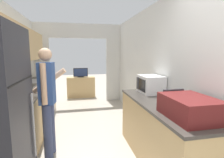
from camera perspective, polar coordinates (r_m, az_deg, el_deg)
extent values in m
cube|color=tan|center=(3.93, -27.91, 10.06)|extent=(0.32, 3.22, 0.66)
cube|color=silver|center=(3.19, 16.19, 2.11)|extent=(0.06, 6.95, 2.50)
cube|color=silver|center=(5.82, -22.70, 2.27)|extent=(0.65, 0.06, 2.05)
cube|color=silver|center=(5.88, 1.27, 2.97)|extent=(0.65, 0.06, 2.05)
cube|color=silver|center=(5.74, -11.01, 15.19)|extent=(3.08, 0.06, 0.45)
cube|color=tan|center=(3.52, -26.78, -11.60)|extent=(0.60, 2.05, 0.86)
cube|color=#3D3833|center=(3.39, -27.31, -4.46)|extent=(0.62, 2.06, 0.03)
cube|color=tan|center=(5.40, -21.47, -4.48)|extent=(0.60, 0.39, 0.86)
cube|color=#3D3833|center=(5.33, -21.71, 0.25)|extent=(0.62, 0.40, 0.03)
cube|color=#9EA3A8|center=(2.92, -29.88, -6.30)|extent=(0.42, 0.44, 0.00)
cube|color=tan|center=(2.71, 15.61, -16.97)|extent=(0.60, 1.92, 0.86)
cube|color=#3D3833|center=(2.56, 16.01, -7.82)|extent=(0.62, 1.94, 0.03)
cube|color=black|center=(1.86, -27.22, -0.46)|extent=(0.01, 0.74, 0.01)
cylinder|color=#99999E|center=(2.22, -24.21, -13.66)|extent=(0.02, 0.02, 0.74)
cube|color=#B7B7BC|center=(4.83, -22.48, -5.79)|extent=(0.62, 0.78, 0.90)
cube|color=black|center=(4.79, -18.76, -5.74)|extent=(0.01, 0.53, 0.27)
cylinder|color=#B7B7BC|center=(4.74, -18.65, -3.10)|extent=(0.02, 0.63, 0.02)
cube|color=#B7B7BC|center=(4.80, -26.22, 0.20)|extent=(0.04, 0.78, 0.14)
cylinder|color=#232328|center=(4.56, -21.64, -0.85)|extent=(0.16, 0.16, 0.01)
cylinder|color=#232328|center=(4.90, -20.99, -0.21)|extent=(0.16, 0.16, 0.01)
cylinder|color=#232328|center=(4.61, -24.68, -0.93)|extent=(0.16, 0.16, 0.01)
cylinder|color=#232328|center=(4.94, -23.83, -0.30)|extent=(0.16, 0.16, 0.01)
cylinder|color=#384266|center=(2.89, -20.25, -15.97)|extent=(0.15, 0.15, 0.83)
cylinder|color=#384266|center=(3.04, -19.38, -14.68)|extent=(0.15, 0.15, 0.83)
cube|color=#335193|center=(2.76, -20.55, -1.36)|extent=(0.23, 0.23, 0.62)
cylinder|color=#DBAD89|center=(2.62, -21.41, -1.55)|extent=(0.09, 0.09, 0.59)
cylinder|color=#DBAD89|center=(2.90, -19.80, -0.57)|extent=(0.54, 0.15, 0.40)
sphere|color=#DBAD89|center=(2.72, -21.01, 7.50)|extent=(0.19, 0.19, 0.19)
cube|color=#5B1919|center=(2.06, 23.87, -9.55)|extent=(0.45, 0.60, 0.15)
cube|color=#5B1919|center=(2.03, 24.06, -6.48)|extent=(0.45, 0.60, 0.08)
cube|color=#2D2D33|center=(2.28, 19.41, -4.39)|extent=(0.27, 0.02, 0.10)
cube|color=white|center=(3.10, 12.50, -1.68)|extent=(0.35, 0.47, 0.30)
cube|color=black|center=(2.99, 9.72, -1.98)|extent=(0.01, 0.28, 0.20)
cube|color=#38383D|center=(3.18, 8.36, -1.33)|extent=(0.01, 0.09, 0.22)
cube|color=tan|center=(6.48, -10.09, -2.55)|extent=(0.99, 0.42, 0.73)
cube|color=black|center=(6.38, -10.17, 0.69)|extent=(0.22, 0.16, 0.02)
cube|color=black|center=(6.36, -10.21, 2.15)|extent=(0.51, 0.04, 0.31)
cube|color=navy|center=(6.34, -10.20, 2.12)|extent=(0.47, 0.01, 0.27)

